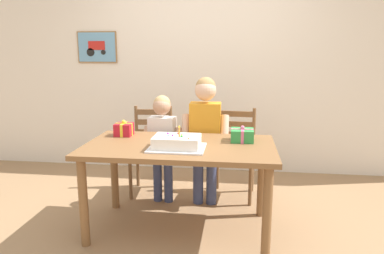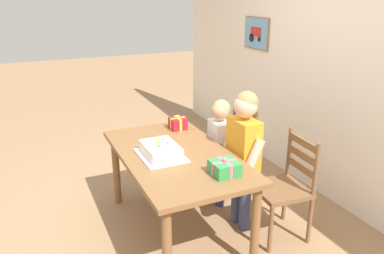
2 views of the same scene
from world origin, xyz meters
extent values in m
plane|color=#997551|center=(0.00, 0.00, 0.00)|extent=(20.00, 20.00, 0.00)
cube|color=silver|center=(0.00, 1.69, 1.30)|extent=(6.40, 0.08, 2.60)
cube|color=olive|center=(-1.32, 1.64, 1.55)|extent=(0.51, 0.02, 0.39)
cube|color=#669EC6|center=(-1.32, 1.63, 1.55)|extent=(0.48, 0.01, 0.36)
cube|color=red|center=(-1.32, 1.62, 1.57)|extent=(0.22, 0.01, 0.11)
cylinder|color=black|center=(-1.40, 1.62, 1.49)|extent=(0.10, 0.01, 0.10)
cylinder|color=black|center=(-1.23, 1.62, 1.49)|extent=(0.06, 0.01, 0.06)
cube|color=brown|center=(0.00, 0.00, 0.73)|extent=(1.56, 0.87, 0.04)
cylinder|color=brown|center=(-0.70, -0.36, 0.36)|extent=(0.07, 0.07, 0.71)
cylinder|color=brown|center=(0.70, -0.36, 0.36)|extent=(0.07, 0.07, 0.71)
cylinder|color=brown|center=(-0.70, 0.36, 0.36)|extent=(0.07, 0.07, 0.71)
cylinder|color=brown|center=(0.70, 0.36, 0.36)|extent=(0.07, 0.07, 0.71)
cube|color=silver|center=(0.00, -0.13, 0.76)|extent=(0.44, 0.34, 0.01)
cube|color=white|center=(0.00, -0.13, 0.81)|extent=(0.36, 0.26, 0.09)
cylinder|color=orange|center=(0.02, -0.16, 0.89)|extent=(0.01, 0.01, 0.07)
sphere|color=yellow|center=(0.02, -0.16, 0.94)|extent=(0.02, 0.02, 0.02)
sphere|color=purple|center=(-0.08, -0.08, 0.86)|extent=(0.02, 0.02, 0.02)
sphere|color=orange|center=(0.11, -0.22, 0.86)|extent=(0.01, 0.01, 0.01)
sphere|color=red|center=(0.00, -0.07, 0.86)|extent=(0.02, 0.02, 0.02)
sphere|color=green|center=(0.04, -0.16, 0.86)|extent=(0.02, 0.02, 0.02)
sphere|color=yellow|center=(0.04, -0.10, 0.86)|extent=(0.01, 0.01, 0.01)
sphere|color=purple|center=(-0.03, -0.14, 0.86)|extent=(0.02, 0.02, 0.02)
sphere|color=blue|center=(-0.06, -0.15, 0.86)|extent=(0.01, 0.01, 0.01)
cube|color=#2D8E42|center=(0.51, 0.18, 0.81)|extent=(0.19, 0.19, 0.10)
cube|color=#DB668E|center=(0.51, 0.18, 0.81)|extent=(0.20, 0.02, 0.11)
cube|color=#DB668E|center=(0.51, 0.18, 0.81)|extent=(0.02, 0.20, 0.11)
sphere|color=#DB668E|center=(0.51, 0.18, 0.87)|extent=(0.04, 0.04, 0.04)
cube|color=red|center=(-0.55, 0.25, 0.81)|extent=(0.15, 0.15, 0.11)
cube|color=yellow|center=(-0.55, 0.25, 0.81)|extent=(0.16, 0.02, 0.12)
cube|color=yellow|center=(-0.55, 0.25, 0.81)|extent=(0.02, 0.16, 0.12)
sphere|color=yellow|center=(-0.55, 0.25, 0.88)|extent=(0.04, 0.04, 0.04)
cube|color=brown|center=(-0.43, 0.78, 0.45)|extent=(0.45, 0.45, 0.04)
cylinder|color=brown|center=(-0.23, 0.60, 0.21)|extent=(0.04, 0.04, 0.43)
cylinder|color=brown|center=(-0.61, 0.57, 0.21)|extent=(0.04, 0.04, 0.43)
cylinder|color=brown|center=(-0.26, 0.98, 0.21)|extent=(0.04, 0.04, 0.43)
cylinder|color=brown|center=(-0.64, 0.95, 0.21)|extent=(0.04, 0.04, 0.43)
cylinder|color=brown|center=(-0.26, 0.98, 0.70)|extent=(0.04, 0.04, 0.45)
cylinder|color=brown|center=(-0.64, 0.95, 0.70)|extent=(0.04, 0.04, 0.45)
cube|color=brown|center=(-0.45, 0.97, 0.63)|extent=(0.36, 0.05, 0.06)
cube|color=brown|center=(-0.45, 0.97, 0.74)|extent=(0.36, 0.05, 0.06)
cube|color=brown|center=(-0.45, 0.97, 0.85)|extent=(0.36, 0.05, 0.06)
cube|color=brown|center=(0.43, 0.78, 0.45)|extent=(0.45, 0.45, 0.04)
cylinder|color=brown|center=(0.61, 0.57, 0.21)|extent=(0.04, 0.04, 0.43)
cylinder|color=brown|center=(0.23, 0.60, 0.21)|extent=(0.04, 0.04, 0.43)
cylinder|color=brown|center=(0.64, 0.95, 0.21)|extent=(0.04, 0.04, 0.43)
cylinder|color=brown|center=(0.26, 0.98, 0.21)|extent=(0.04, 0.04, 0.43)
cylinder|color=brown|center=(0.64, 0.95, 0.70)|extent=(0.04, 0.04, 0.45)
cylinder|color=brown|center=(0.26, 0.98, 0.70)|extent=(0.04, 0.04, 0.45)
cube|color=brown|center=(0.45, 0.97, 0.63)|extent=(0.36, 0.05, 0.06)
cube|color=brown|center=(0.45, 0.97, 0.74)|extent=(0.36, 0.05, 0.06)
cube|color=brown|center=(0.45, 0.97, 0.85)|extent=(0.36, 0.05, 0.06)
cylinder|color=#38426B|center=(0.22, 0.57, 0.24)|extent=(0.10, 0.10, 0.48)
cylinder|color=#38426B|center=(0.09, 0.57, 0.24)|extent=(0.10, 0.10, 0.48)
cube|color=orange|center=(0.16, 0.57, 0.75)|extent=(0.30, 0.19, 0.55)
cylinder|color=#E0B293|center=(0.35, 0.54, 0.73)|extent=(0.08, 0.23, 0.36)
cylinder|color=#E0B293|center=(-0.03, 0.53, 0.73)|extent=(0.08, 0.23, 0.36)
sphere|color=#E0B293|center=(0.16, 0.57, 1.14)|extent=(0.20, 0.20, 0.20)
sphere|color=#A87F4C|center=(0.16, 0.58, 1.17)|extent=(0.19, 0.19, 0.19)
cylinder|color=#38426B|center=(-0.21, 0.56, 0.20)|extent=(0.09, 0.09, 0.41)
cylinder|color=#38426B|center=(-0.32, 0.57, 0.20)|extent=(0.09, 0.09, 0.41)
cube|color=white|center=(-0.27, 0.57, 0.64)|extent=(0.27, 0.18, 0.47)
cylinder|color=tan|center=(-0.11, 0.52, 0.63)|extent=(0.09, 0.20, 0.31)
cylinder|color=tan|center=(-0.43, 0.55, 0.63)|extent=(0.09, 0.20, 0.31)
sphere|color=tan|center=(-0.27, 0.57, 0.98)|extent=(0.17, 0.17, 0.17)
sphere|color=tan|center=(-0.27, 0.58, 1.00)|extent=(0.17, 0.17, 0.17)
camera|label=1|loc=(0.47, -2.85, 1.52)|focal=34.01mm
camera|label=2|loc=(2.72, -1.10, 2.03)|focal=35.56mm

